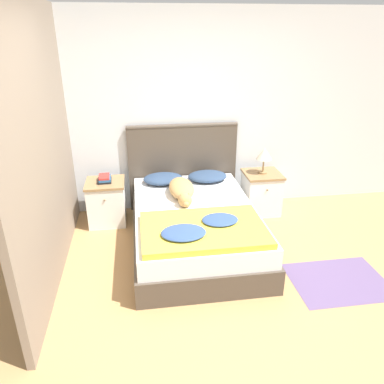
# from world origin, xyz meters

# --- Properties ---
(ground_plane) EXTENTS (16.00, 16.00, 0.00)m
(ground_plane) POSITION_xyz_m (0.00, 0.00, 0.00)
(ground_plane) COLOR tan
(wall_back) EXTENTS (9.00, 0.06, 2.55)m
(wall_back) POSITION_xyz_m (0.00, 2.13, 1.27)
(wall_back) COLOR silver
(wall_back) RESTS_ON ground_plane
(wall_side_left) EXTENTS (0.06, 3.10, 2.55)m
(wall_side_left) POSITION_xyz_m (-1.51, 1.05, 1.27)
(wall_side_left) COLOR gray
(wall_side_left) RESTS_ON ground_plane
(bed) EXTENTS (1.36, 2.01, 0.48)m
(bed) POSITION_xyz_m (-0.06, 1.03, 0.23)
(bed) COLOR #4C4238
(bed) RESTS_ON ground_plane
(headboard) EXTENTS (1.44, 0.06, 1.17)m
(headboard) POSITION_xyz_m (-0.06, 2.06, 0.61)
(headboard) COLOR #4C4238
(headboard) RESTS_ON ground_plane
(nightstand_left) EXTENTS (0.47, 0.47, 0.55)m
(nightstand_left) POSITION_xyz_m (-1.07, 1.75, 0.28)
(nightstand_left) COLOR white
(nightstand_left) RESTS_ON ground_plane
(nightstand_right) EXTENTS (0.47, 0.47, 0.55)m
(nightstand_right) POSITION_xyz_m (0.95, 1.75, 0.28)
(nightstand_right) COLOR white
(nightstand_right) RESTS_ON ground_plane
(pillow_left) EXTENTS (0.50, 0.38, 0.11)m
(pillow_left) POSITION_xyz_m (-0.35, 1.80, 0.53)
(pillow_left) COLOR navy
(pillow_left) RESTS_ON bed
(pillow_right) EXTENTS (0.50, 0.38, 0.11)m
(pillow_right) POSITION_xyz_m (0.22, 1.80, 0.53)
(pillow_right) COLOR navy
(pillow_right) RESTS_ON bed
(quilt) EXTENTS (1.20, 0.82, 0.11)m
(quilt) POSITION_xyz_m (-0.07, 0.47, 0.52)
(quilt) COLOR yellow
(quilt) RESTS_ON bed
(dog) EXTENTS (0.29, 0.81, 0.17)m
(dog) POSITION_xyz_m (-0.16, 1.36, 0.56)
(dog) COLOR tan
(dog) RESTS_ON bed
(book_stack) EXTENTS (0.17, 0.23, 0.08)m
(book_stack) POSITION_xyz_m (-1.07, 1.76, 0.59)
(book_stack) COLOR #232328
(book_stack) RESTS_ON nightstand_left
(table_lamp) EXTENTS (0.21, 0.21, 0.34)m
(table_lamp) POSITION_xyz_m (0.95, 1.75, 0.81)
(table_lamp) COLOR #9E7A4C
(table_lamp) RESTS_ON nightstand_right
(rug) EXTENTS (0.93, 0.71, 0.00)m
(rug) POSITION_xyz_m (1.24, 0.15, 0.00)
(rug) COLOR #604C75
(rug) RESTS_ON ground_plane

